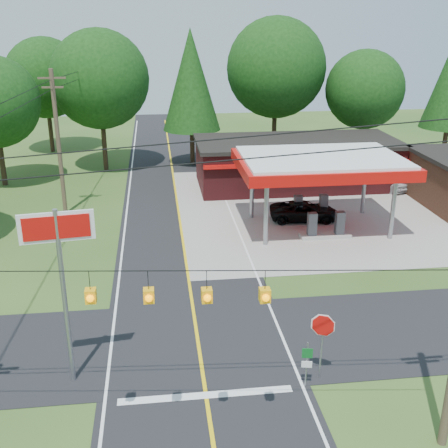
{
  "coord_description": "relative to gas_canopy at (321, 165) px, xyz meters",
  "views": [
    {
      "loc": [
        -1.48,
        -20.82,
        13.25
      ],
      "look_at": [
        2.0,
        7.0,
        2.8
      ],
      "focal_mm": 45.0,
      "sensor_mm": 36.0,
      "label": 1
    }
  ],
  "objects": [
    {
      "name": "utility_pole_north",
      "position": [
        -15.5,
        22.0,
        0.48
      ],
      "size": [
        0.3,
        0.3,
        9.5
      ],
      "color": "#473828",
      "rests_on": "ground"
    },
    {
      "name": "convenience_store",
      "position": [
        1.0,
        9.98,
        -2.35
      ],
      "size": [
        16.4,
        7.55,
        3.8
      ],
      "color": "#51171A",
      "rests_on": "ground"
    },
    {
      "name": "utility_pole_far_left",
      "position": [
        -17.0,
        5.0,
        0.93
      ],
      "size": [
        1.8,
        0.3,
        10.0
      ],
      "color": "#473828",
      "rests_on": "ground"
    },
    {
      "name": "overhead_beacons",
      "position": [
        -10.0,
        -19.0,
        1.95
      ],
      "size": [
        17.04,
        2.04,
        1.03
      ],
      "color": "black",
      "rests_on": "ground"
    },
    {
      "name": "sedan_car",
      "position": [
        8.0,
        8.0,
        -3.55
      ],
      "size": [
        5.56,
        5.56,
        1.44
      ],
      "primitive_type": "imported",
      "rotation": [
        0.0,
        0.0,
        0.4
      ],
      "color": "silver",
      "rests_on": "ground"
    },
    {
      "name": "route_sign_post",
      "position": [
        -5.2,
        -16.52,
        -3.12
      ],
      "size": [
        0.4,
        0.12,
        1.95
      ],
      "color": "gray",
      "rests_on": "ground"
    },
    {
      "name": "treeline_backdrop",
      "position": [
        -8.18,
        11.01,
        3.22
      ],
      "size": [
        70.27,
        51.59,
        13.3
      ],
      "color": "#332316",
      "rests_on": "ground"
    },
    {
      "name": "main_highway",
      "position": [
        -9.0,
        -13.0,
        -4.26
      ],
      "size": [
        8.0,
        120.0,
        0.02
      ],
      "primitive_type": "cube",
      "color": "black",
      "rests_on": "ground"
    },
    {
      "name": "suv_car",
      "position": [
        -0.5,
        1.5,
        -3.61
      ],
      "size": [
        5.15,
        5.15,
        1.31
      ],
      "primitive_type": "imported",
      "rotation": [
        0.0,
        0.0,
        1.48
      ],
      "color": "black",
      "rests_on": "ground"
    },
    {
      "name": "ground",
      "position": [
        -9.0,
        -13.0,
        -4.27
      ],
      "size": [
        120.0,
        120.0,
        0.0
      ],
      "primitive_type": "plane",
      "color": "#2A4E1B",
      "rests_on": "ground"
    },
    {
      "name": "gas_canopy",
      "position": [
        0.0,
        0.0,
        0.0
      ],
      "size": [
        10.6,
        7.4,
        4.88
      ],
      "color": "gray",
      "rests_on": "ground"
    },
    {
      "name": "lane_center_yellow",
      "position": [
        -9.0,
        -13.0,
        -4.24
      ],
      "size": [
        0.15,
        110.0,
        0.0
      ],
      "primitive_type": "cube",
      "color": "yellow",
      "rests_on": "main_highway"
    },
    {
      "name": "big_stop_sign",
      "position": [
        -14.0,
        -15.01,
        0.95
      ],
      "size": [
        2.59,
        0.44,
        6.99
      ],
      "color": "gray",
      "rests_on": "ground"
    },
    {
      "name": "octagonal_stop_sign",
      "position": [
        -4.5,
        -16.01,
        -2.16
      ],
      "size": [
        0.89,
        0.43,
        2.8
      ],
      "color": "gray",
      "rests_on": "ground"
    },
    {
      "name": "cross_road",
      "position": [
        -9.0,
        -13.0,
        -4.25
      ],
      "size": [
        70.0,
        7.0,
        0.02
      ],
      "primitive_type": "cube",
      "color": "black",
      "rests_on": "ground"
    }
  ]
}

